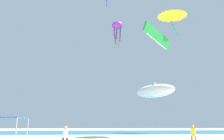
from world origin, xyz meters
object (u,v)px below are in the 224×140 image
(kite_parafoil_green, at_px, (157,36))
(person_leftmost, at_px, (193,134))
(person_near_tent, at_px, (65,135))
(kite_delta_yellow, at_px, (172,14))
(kite_inflatable_white, at_px, (155,91))
(kite_octopus_purple, at_px, (117,27))
(canopy_tent, at_px, (4,119))

(kite_parafoil_green, bearing_deg, person_leftmost, -127.02)
(person_near_tent, relative_size, kite_parafoil_green, 0.35)
(person_near_tent, xyz_separation_m, kite_delta_yellow, (14.37, 15.57, 17.89))
(kite_parafoil_green, bearing_deg, kite_inflatable_white, 43.20)
(kite_delta_yellow, bearing_deg, kite_parafoil_green, -22.23)
(kite_octopus_purple, xyz_separation_m, kite_delta_yellow, (8.54, -2.85, 1.25))
(person_leftmost, bearing_deg, kite_parafoil_green, -49.83)
(kite_inflatable_white, bearing_deg, kite_parafoil_green, 127.84)
(kite_delta_yellow, bearing_deg, canopy_tent, -26.34)
(kite_octopus_purple, height_order, kite_parafoil_green, kite_octopus_purple)
(kite_octopus_purple, bearing_deg, canopy_tent, 141.10)
(person_near_tent, distance_m, kite_inflatable_white, 27.41)
(kite_inflatable_white, bearing_deg, kite_delta_yellow, 149.23)
(canopy_tent, bearing_deg, kite_parafoil_green, 38.34)
(kite_inflatable_white, bearing_deg, kite_octopus_purple, 83.06)
(person_near_tent, relative_size, kite_octopus_purple, 0.38)
(canopy_tent, distance_m, kite_inflatable_white, 29.70)
(kite_inflatable_white, bearing_deg, person_leftmost, 132.72)
(kite_parafoil_green, bearing_deg, kite_octopus_purple, 93.21)
(canopy_tent, xyz_separation_m, person_leftmost, (15.04, 0.96, -1.18))
(person_near_tent, xyz_separation_m, kite_parafoil_green, (10.78, 12.16, 12.76))
(kite_delta_yellow, bearing_deg, person_near_tent, -18.43)
(kite_parafoil_green, bearing_deg, canopy_tent, -176.76)
(kite_delta_yellow, xyz_separation_m, kite_parafoil_green, (-3.59, -3.41, -5.13))
(person_leftmost, xyz_separation_m, kite_inflatable_white, (2.66, 22.29, 6.46))
(canopy_tent, distance_m, kite_parafoil_green, 22.81)
(kite_delta_yellow, height_order, kite_inflatable_white, kite_delta_yellow)
(person_leftmost, relative_size, kite_delta_yellow, 0.27)
(kite_octopus_purple, height_order, kite_delta_yellow, kite_delta_yellow)
(kite_delta_yellow, xyz_separation_m, kite_inflatable_white, (-1.31, 7.64, -11.41))
(person_leftmost, height_order, kite_octopus_purple, kite_octopus_purple)
(person_near_tent, distance_m, kite_parafoil_green, 20.66)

